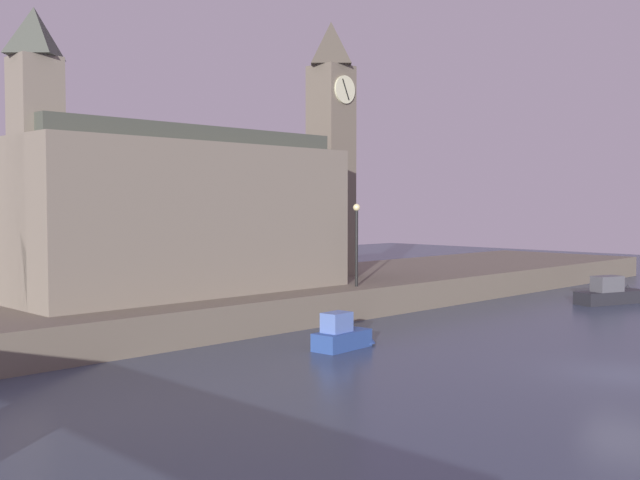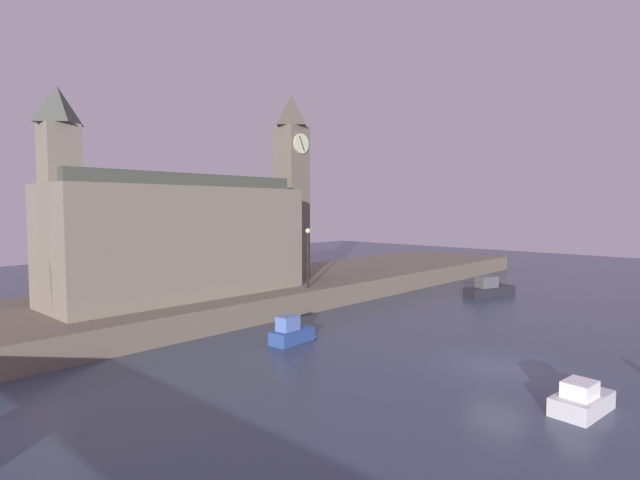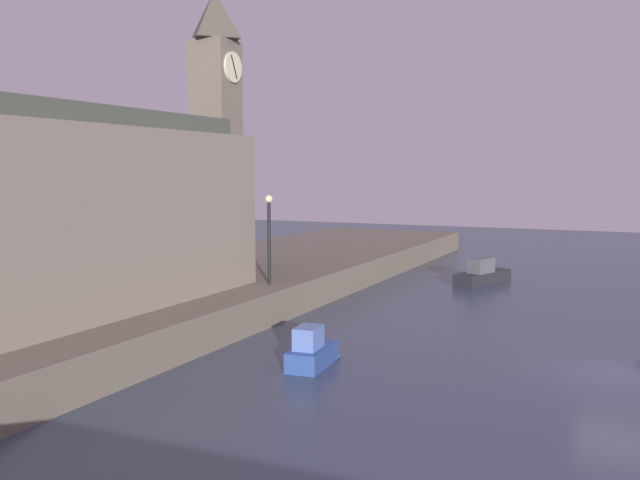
# 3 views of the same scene
# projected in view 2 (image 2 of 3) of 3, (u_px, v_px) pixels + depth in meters

# --- Properties ---
(ground_plane) EXTENTS (120.00, 120.00, 0.00)m
(ground_plane) POSITION_uv_depth(u_px,v_px,m) (496.00, 367.00, 22.48)
(ground_plane) COLOR #384256
(far_embankment) EXTENTS (70.00, 12.00, 1.50)m
(far_embankment) POSITION_uv_depth(u_px,v_px,m) (227.00, 297.00, 36.02)
(far_embankment) COLOR #6B6051
(far_embankment) RESTS_ON ground
(clock_tower) EXTENTS (2.30, 2.34, 14.71)m
(clock_tower) POSITION_uv_depth(u_px,v_px,m) (292.00, 184.00, 40.61)
(clock_tower) COLOR #6B6051
(clock_tower) RESTS_ON far_embankment
(parliament_hall) EXTENTS (16.28, 5.42, 12.01)m
(parliament_hall) POSITION_uv_depth(u_px,v_px,m) (177.00, 236.00, 31.65)
(parliament_hall) COLOR slate
(parliament_hall) RESTS_ON far_embankment
(streetlamp) EXTENTS (0.36, 0.36, 4.20)m
(streetlamp) POSITION_uv_depth(u_px,v_px,m) (308.00, 251.00, 35.19)
(streetlamp) COLOR black
(streetlamp) RESTS_ON far_embankment
(boat_barge_dark) EXTENTS (5.34, 2.75, 1.78)m
(boat_barge_dark) POSITION_uv_depth(u_px,v_px,m) (491.00, 288.00, 41.01)
(boat_barge_dark) COLOR #232328
(boat_barge_dark) RESTS_ON ground
(boat_ferry_white) EXTENTS (3.26, 1.59, 1.19)m
(boat_ferry_white) POSITION_uv_depth(u_px,v_px,m) (584.00, 398.00, 17.77)
(boat_ferry_white) COLOR silver
(boat_ferry_white) RESTS_ON ground
(boat_tour_blue) EXTENTS (3.09, 1.33, 1.47)m
(boat_tour_blue) POSITION_uv_depth(u_px,v_px,m) (294.00, 332.00, 26.75)
(boat_tour_blue) COLOR #2D4C93
(boat_tour_blue) RESTS_ON ground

